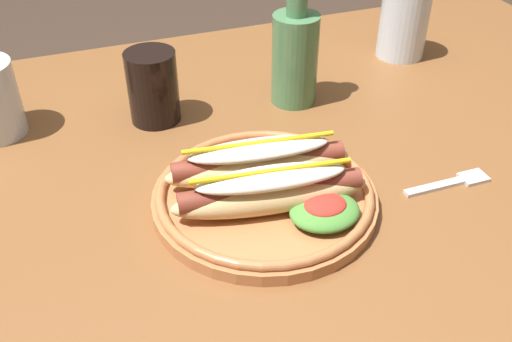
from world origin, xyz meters
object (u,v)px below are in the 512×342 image
extra_cup (404,23)px  fork (453,182)px  hot_dog_plate (267,188)px  glass_bottle (295,53)px  soda_cup (153,87)px

extra_cup → fork: bearing=-111.7°
hot_dog_plate → glass_bottle: bearing=59.5°
glass_bottle → hot_dog_plate: bearing=-120.5°
soda_cup → glass_bottle: 0.22m
extra_cup → soda_cup: bearing=-171.9°
hot_dog_plate → extra_cup: 0.50m
fork → extra_cup: (0.15, 0.36, 0.06)m
hot_dog_plate → glass_bottle: glass_bottle is taller
hot_dog_plate → soda_cup: size_ratio=2.55×
hot_dog_plate → fork: bearing=-10.6°
hot_dog_plate → fork: hot_dog_plate is taller
extra_cup → glass_bottle: bearing=-160.8°
soda_cup → glass_bottle: bearing=-5.2°
extra_cup → glass_bottle: size_ratio=0.58×
hot_dog_plate → glass_bottle: size_ratio=1.29×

